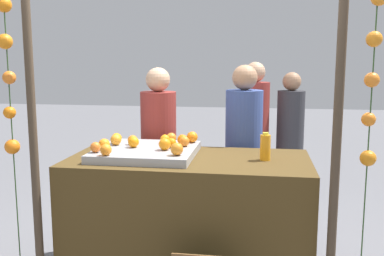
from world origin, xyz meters
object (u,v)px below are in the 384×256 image
Objects in this scene: stall_counter at (189,218)px; juice_bottle at (265,147)px; vendor_left at (159,162)px; vendor_right at (243,163)px; orange_0 at (116,140)px; orange_1 at (165,139)px.

juice_bottle is (0.56, 0.01, 0.56)m from stall_counter.
vendor_left is 0.76m from vendor_right.
vendor_right reaches higher than vendor_left.
orange_0 is 0.05× the size of vendor_right.
juice_bottle is at bearing 0.63° from stall_counter.
juice_bottle reaches higher than orange_1.
stall_counter is at bearing -41.41° from orange_1.
juice_bottle is at bearing -74.90° from vendor_right.
vendor_left is (0.21, 0.57, -0.30)m from orange_0.
orange_0 is at bearing -110.14° from vendor_left.
vendor_right is (0.76, 0.02, 0.01)m from vendor_left.
vendor_left is 0.98× the size of vendor_right.
vendor_right is at bearing 105.10° from juice_bottle.
orange_1 is 0.81m from juice_bottle.
vendor_left is at bearing 145.52° from juice_bottle.
stall_counter is 0.83m from orange_0.
orange_0 is 0.67m from vendor_left.
vendor_left is at bearing -178.40° from vendor_right.
juice_bottle is 1.18m from vendor_left.
stall_counter is at bearing -8.35° from orange_0.
orange_1 is 0.05× the size of vendor_left.
orange_0 is at bearing -148.78° from vendor_right.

